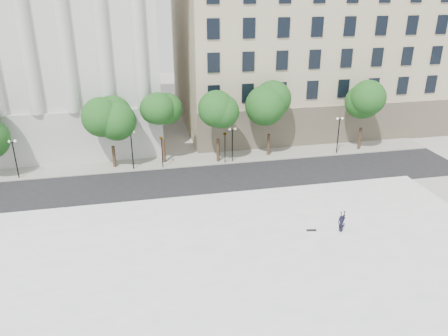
# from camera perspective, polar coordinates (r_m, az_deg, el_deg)

# --- Properties ---
(ground) EXTENTS (160.00, 160.00, 0.00)m
(ground) POSITION_cam_1_polar(r_m,az_deg,el_deg) (29.58, 0.54, -16.19)
(ground) COLOR #B6B3AC
(ground) RESTS_ON ground
(plaza) EXTENTS (44.00, 22.00, 0.45)m
(plaza) POSITION_cam_1_polar(r_m,az_deg,el_deg) (31.79, -0.65, -12.56)
(plaza) COLOR white
(plaza) RESTS_ON ground
(street) EXTENTS (60.00, 8.00, 0.02)m
(street) POSITION_cam_1_polar(r_m,az_deg,el_deg) (44.81, -4.41, -1.86)
(street) COLOR black
(street) RESTS_ON ground
(far_sidewalk) EXTENTS (60.00, 4.00, 0.12)m
(far_sidewalk) POSITION_cam_1_polar(r_m,az_deg,el_deg) (50.28, -5.34, 0.97)
(far_sidewalk) COLOR #A4A197
(far_sidewalk) RESTS_ON ground
(building_west) EXTENTS (31.50, 27.65, 25.60)m
(building_west) POSITION_cam_1_polar(r_m,az_deg,el_deg) (62.49, -23.84, 15.62)
(building_west) COLOR beige
(building_west) RESTS_ON ground
(building_east) EXTENTS (36.00, 26.15, 23.00)m
(building_east) POSITION_cam_1_polar(r_m,az_deg,el_deg) (66.71, 10.61, 15.91)
(building_east) COLOR #B4A989
(building_east) RESTS_ON ground
(traffic_light_west) EXTENTS (0.95, 1.55, 4.13)m
(traffic_light_west) POSITION_cam_1_polar(r_m,az_deg,el_deg) (47.28, -8.20, 3.99)
(traffic_light_west) COLOR black
(traffic_light_west) RESTS_ON ground
(traffic_light_east) EXTENTS (0.62, 1.71, 4.18)m
(traffic_light_east) POSITION_cam_1_polar(r_m,az_deg,el_deg) (48.15, 0.13, 4.65)
(traffic_light_east) COLOR black
(traffic_light_east) RESTS_ON ground
(person_lying) EXTENTS (0.89, 1.85, 0.48)m
(person_lying) POSITION_cam_1_polar(r_m,az_deg,el_deg) (36.34, 15.02, -7.65)
(person_lying) COLOR black
(person_lying) RESTS_ON plaza
(skateboard) EXTENTS (0.81, 0.33, 0.08)m
(skateboard) POSITION_cam_1_polar(r_m,az_deg,el_deg) (35.98, 11.34, -7.97)
(skateboard) COLOR black
(skateboard) RESTS_ON plaza
(street_trees) EXTENTS (45.56, 4.71, 7.25)m
(street_trees) POSITION_cam_1_polar(r_m,az_deg,el_deg) (48.43, -3.74, 6.33)
(street_trees) COLOR #382619
(street_trees) RESTS_ON ground
(lamp_posts) EXTENTS (36.50, 0.28, 4.51)m
(lamp_posts) POSITION_cam_1_polar(r_m,az_deg,el_deg) (47.99, -4.97, 3.64)
(lamp_posts) COLOR black
(lamp_posts) RESTS_ON ground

